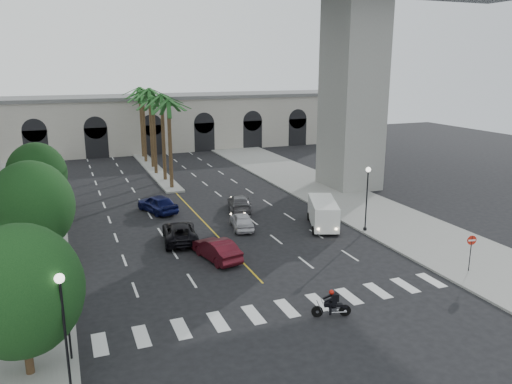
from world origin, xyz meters
The scene contains 30 objects.
ground centered at (0.00, 0.00, 0.00)m, with size 140.00×140.00×0.00m, color black.
sidewalk_left centered at (-15.00, 15.00, 0.07)m, with size 8.00×100.00×0.15m, color gray.
sidewalk_right centered at (15.00, 15.00, 0.07)m, with size 8.00×100.00×0.15m, color gray.
median centered at (0.00, 38.00, 0.10)m, with size 2.00×24.00×0.20m, color gray.
pier_building centered at (0.00, 55.00, 4.27)m, with size 71.00×10.50×8.50m.
bridge centered at (3.42, 22.00, 18.51)m, with size 75.00×13.00×26.00m.
palm_a centered at (0.00, 28.00, 9.10)m, with size 3.20×3.20×10.30m.
palm_b centered at (0.10, 32.00, 9.37)m, with size 3.20×3.20×10.60m.
palm_c centered at (-0.20, 36.00, 8.91)m, with size 3.20×3.20×10.10m.
palm_d centered at (0.15, 40.00, 9.65)m, with size 3.20×3.20×10.90m.
palm_e centered at (-0.10, 44.00, 9.19)m, with size 3.20×3.20×10.40m.
palm_f centered at (0.20, 48.00, 9.46)m, with size 3.20×3.20×10.70m.
street_tree_near centered at (-13.00, -3.00, 4.02)m, with size 5.20×5.20×6.89m.
street_tree_mid centered at (-13.00, 10.00, 4.21)m, with size 5.44×5.44×7.21m.
street_tree_far centered at (-13.00, 22.00, 3.90)m, with size 5.04×5.04×6.68m.
lamp_post_left_near centered at (-11.40, -5.00, 3.22)m, with size 0.40×0.40×5.35m.
lamp_post_left_far centered at (-11.40, 16.00, 3.22)m, with size 0.40×0.40×5.35m.
lamp_post_right centered at (11.40, 8.00, 3.22)m, with size 0.40×0.40×5.35m.
traffic_signal_near centered at (-11.30, -2.50, 2.51)m, with size 0.25×0.18×3.65m.
traffic_signal_far centered at (-11.30, 1.50, 2.51)m, with size 0.25×0.18×3.65m.
motorcycle_rider centered at (1.88, -3.23, 0.70)m, with size 2.09×0.81×1.55m.
car_a centered at (2.42, 12.42, 0.69)m, with size 1.63×4.05×1.38m, color silver.
car_b centered at (-1.50, 6.78, 0.76)m, with size 1.60×4.60×1.52m, color #4C0F18.
car_c centered at (-3.02, 11.34, 0.73)m, with size 2.42×5.25×1.46m, color black.
car_d centered at (4.07, 17.63, 0.71)m, with size 1.98×4.87×1.41m, color #5E5C61.
car_e centered at (-3.12, 19.71, 0.82)m, with size 1.95×4.84×1.65m, color #10154A.
cargo_van centered at (8.79, 10.28, 1.26)m, with size 3.79×5.67×2.26m.
pedestrian_a centered at (-14.88, 5.85, 0.91)m, with size 0.56×0.37×1.53m, color black.
pedestrian_b centered at (-13.25, 5.57, 1.05)m, with size 0.87×0.68×1.79m, color black.
do_not_enter_sign centered at (13.00, -1.47, 1.87)m, with size 0.62×0.18×2.57m.
Camera 1 is at (-10.90, -24.32, 13.16)m, focal length 35.00 mm.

